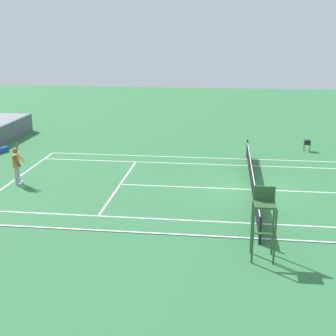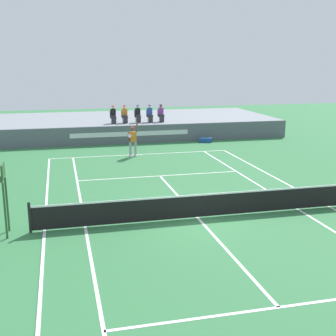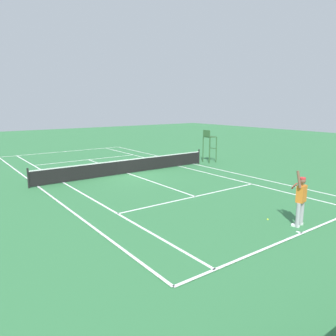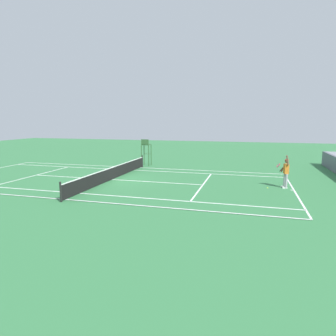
{
  "view_description": "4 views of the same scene",
  "coord_description": "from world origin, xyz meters",
  "px_view_note": "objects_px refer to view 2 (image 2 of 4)",
  "views": [
    {
      "loc": [
        -21.5,
        1.38,
        7.39
      ],
      "look_at": [
        -0.16,
        4.0,
        1.0
      ],
      "focal_mm": 50.2,
      "sensor_mm": 36.0,
      "label": 1
    },
    {
      "loc": [
        -4.8,
        -15.1,
        5.7
      ],
      "look_at": [
        -0.16,
        4.0,
        1.0
      ],
      "focal_mm": 48.25,
      "sensor_mm": 36.0,
      "label": 2
    },
    {
      "loc": [
        9.75,
        17.45,
        4.33
      ],
      "look_at": [
        -0.16,
        4.0,
        1.0
      ],
      "focal_mm": 34.37,
      "sensor_mm": 36.0,
      "label": 3
    },
    {
      "loc": [
        18.62,
        9.26,
        4.18
      ],
      "look_at": [
        -0.16,
        4.0,
        1.0
      ],
      "focal_mm": 31.58,
      "sensor_mm": 36.0,
      "label": 4
    }
  ],
  "objects_px": {
    "spectator_seated_4": "(161,114)",
    "tennis_ball": "(142,159)",
    "spectator_seated_1": "(125,115)",
    "spectator_seated_3": "(150,114)",
    "spectator_seated_2": "(138,114)",
    "tennis_player": "(133,141)",
    "equipment_bag": "(205,140)",
    "spectator_seated_0": "(113,115)"
  },
  "relations": [
    {
      "from": "spectator_seated_4",
      "to": "tennis_ball",
      "type": "xyz_separation_m",
      "value": [
        -2.71,
        -6.94,
        -1.85
      ]
    },
    {
      "from": "spectator_seated_1",
      "to": "spectator_seated_3",
      "type": "xyz_separation_m",
      "value": [
        1.85,
        0.0,
        0.0
      ]
    },
    {
      "from": "spectator_seated_2",
      "to": "spectator_seated_3",
      "type": "bearing_deg",
      "value": 0.0
    },
    {
      "from": "spectator_seated_1",
      "to": "tennis_player",
      "type": "relative_size",
      "value": 0.61
    },
    {
      "from": "tennis_ball",
      "to": "spectator_seated_1",
      "type": "bearing_deg",
      "value": 89.93
    },
    {
      "from": "spectator_seated_2",
      "to": "spectator_seated_3",
      "type": "height_order",
      "value": "same"
    },
    {
      "from": "spectator_seated_3",
      "to": "equipment_bag",
      "type": "bearing_deg",
      "value": -31.85
    },
    {
      "from": "spectator_seated_1",
      "to": "spectator_seated_3",
      "type": "bearing_deg",
      "value": 0.0
    },
    {
      "from": "spectator_seated_0",
      "to": "tennis_ball",
      "type": "height_order",
      "value": "spectator_seated_0"
    },
    {
      "from": "spectator_seated_4",
      "to": "equipment_bag",
      "type": "relative_size",
      "value": 1.33
    },
    {
      "from": "spectator_seated_1",
      "to": "spectator_seated_2",
      "type": "height_order",
      "value": "same"
    },
    {
      "from": "spectator_seated_4",
      "to": "tennis_player",
      "type": "distance_m",
      "value": 6.72
    },
    {
      "from": "tennis_player",
      "to": "tennis_ball",
      "type": "relative_size",
      "value": 30.63
    },
    {
      "from": "spectator_seated_4",
      "to": "tennis_ball",
      "type": "distance_m",
      "value": 7.67
    },
    {
      "from": "tennis_ball",
      "to": "equipment_bag",
      "type": "xyz_separation_m",
      "value": [
        5.44,
        4.71,
        0.13
      ]
    },
    {
      "from": "spectator_seated_3",
      "to": "tennis_player",
      "type": "distance_m",
      "value": 6.38
    },
    {
      "from": "tennis_player",
      "to": "equipment_bag",
      "type": "xyz_separation_m",
      "value": [
        5.83,
        3.68,
        -0.83
      ]
    },
    {
      "from": "spectator_seated_2",
      "to": "equipment_bag",
      "type": "relative_size",
      "value": 1.33
    },
    {
      "from": "spectator_seated_1",
      "to": "spectator_seated_4",
      "type": "height_order",
      "value": "same"
    },
    {
      "from": "spectator_seated_2",
      "to": "tennis_player",
      "type": "height_order",
      "value": "spectator_seated_2"
    },
    {
      "from": "spectator_seated_0",
      "to": "spectator_seated_1",
      "type": "distance_m",
      "value": 0.83
    },
    {
      "from": "spectator_seated_2",
      "to": "equipment_bag",
      "type": "xyz_separation_m",
      "value": [
        4.47,
        -2.22,
        -1.72
      ]
    },
    {
      "from": "spectator_seated_4",
      "to": "spectator_seated_2",
      "type": "bearing_deg",
      "value": 180.0
    },
    {
      "from": "spectator_seated_3",
      "to": "equipment_bag",
      "type": "xyz_separation_m",
      "value": [
        3.58,
        -2.22,
        -1.72
      ]
    },
    {
      "from": "tennis_ball",
      "to": "spectator_seated_3",
      "type": "bearing_deg",
      "value": 74.97
    },
    {
      "from": "spectator_seated_0",
      "to": "spectator_seated_3",
      "type": "xyz_separation_m",
      "value": [
        2.69,
        0.0,
        0.0
      ]
    },
    {
      "from": "spectator_seated_3",
      "to": "tennis_ball",
      "type": "height_order",
      "value": "spectator_seated_3"
    },
    {
      "from": "spectator_seated_0",
      "to": "equipment_bag",
      "type": "distance_m",
      "value": 6.87
    },
    {
      "from": "tennis_ball",
      "to": "equipment_bag",
      "type": "distance_m",
      "value": 7.2
    },
    {
      "from": "spectator_seated_0",
      "to": "equipment_bag",
      "type": "bearing_deg",
      "value": -19.54
    },
    {
      "from": "spectator_seated_0",
      "to": "equipment_bag",
      "type": "xyz_separation_m",
      "value": [
        6.26,
        -2.22,
        -1.72
      ]
    },
    {
      "from": "spectator_seated_1",
      "to": "spectator_seated_4",
      "type": "relative_size",
      "value": 1.0
    },
    {
      "from": "spectator_seated_4",
      "to": "tennis_ball",
      "type": "bearing_deg",
      "value": -111.32
    },
    {
      "from": "spectator_seated_0",
      "to": "spectator_seated_3",
      "type": "height_order",
      "value": "same"
    },
    {
      "from": "spectator_seated_2",
      "to": "tennis_player",
      "type": "xyz_separation_m",
      "value": [
        -1.36,
        -5.9,
        -0.89
      ]
    },
    {
      "from": "equipment_bag",
      "to": "tennis_ball",
      "type": "bearing_deg",
      "value": -139.1
    },
    {
      "from": "spectator_seated_2",
      "to": "equipment_bag",
      "type": "bearing_deg",
      "value": -26.44
    },
    {
      "from": "spectator_seated_2",
      "to": "spectator_seated_1",
      "type": "bearing_deg",
      "value": 180.0
    },
    {
      "from": "spectator_seated_0",
      "to": "spectator_seated_4",
      "type": "bearing_deg",
      "value": 0.0
    },
    {
      "from": "equipment_bag",
      "to": "spectator_seated_4",
      "type": "bearing_deg",
      "value": 140.89
    },
    {
      "from": "spectator_seated_3",
      "to": "spectator_seated_4",
      "type": "xyz_separation_m",
      "value": [
        0.84,
        0.0,
        0.0
      ]
    },
    {
      "from": "spectator_seated_2",
      "to": "spectator_seated_0",
      "type": "bearing_deg",
      "value": 180.0
    }
  ]
}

